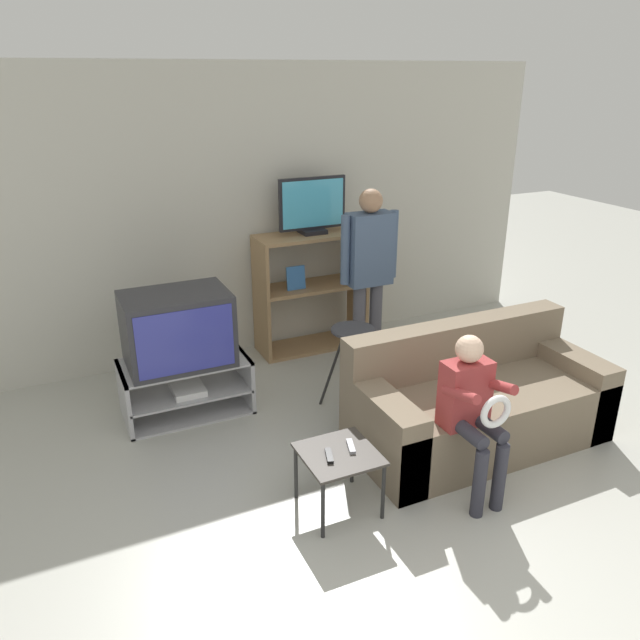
# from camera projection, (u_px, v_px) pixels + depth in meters

# --- Properties ---
(wall_back) EXTENTS (6.40, 0.06, 2.60)m
(wall_back) POSITION_uv_depth(u_px,v_px,m) (229.00, 216.00, 5.59)
(wall_back) COLOR beige
(wall_back) RESTS_ON ground_plane
(tv_stand) EXTENTS (0.97, 0.53, 0.44)m
(tv_stand) POSITION_uv_depth(u_px,v_px,m) (186.00, 387.00, 4.86)
(tv_stand) COLOR #A8A8AD
(tv_stand) RESTS_ON ground_plane
(television_main) EXTENTS (0.78, 0.54, 0.56)m
(television_main) POSITION_uv_depth(u_px,v_px,m) (177.00, 329.00, 4.66)
(television_main) COLOR #2D2D33
(television_main) RESTS_ON tv_stand
(media_shelf) EXTENTS (1.04, 0.41, 1.13)m
(media_shelf) POSITION_uv_depth(u_px,v_px,m) (311.00, 291.00, 5.90)
(media_shelf) COLOR #9E7A51
(media_shelf) RESTS_ON ground_plane
(television_flat) EXTENTS (0.64, 0.20, 0.51)m
(television_flat) POSITION_uv_depth(u_px,v_px,m) (312.00, 207.00, 5.62)
(television_flat) COLOR black
(television_flat) RESTS_ON media_shelf
(folding_stool) EXTENTS (0.37, 0.44, 0.71)m
(folding_stool) POSITION_uv_depth(u_px,v_px,m) (353.00, 347.00, 4.74)
(folding_stool) COLOR black
(folding_stool) RESTS_ON ground_plane
(snack_table) EXTENTS (0.44, 0.44, 0.40)m
(snack_table) POSITION_uv_depth(u_px,v_px,m) (339.00, 460.00, 3.73)
(snack_table) COLOR #38332D
(snack_table) RESTS_ON ground_plane
(remote_control_black) EXTENTS (0.08, 0.15, 0.02)m
(remote_control_black) POSITION_uv_depth(u_px,v_px,m) (329.00, 456.00, 3.67)
(remote_control_black) COLOR black
(remote_control_black) RESTS_ON snack_table
(remote_control_white) EXTENTS (0.08, 0.15, 0.02)m
(remote_control_white) POSITION_uv_depth(u_px,v_px,m) (351.00, 446.00, 3.76)
(remote_control_white) COLOR gray
(remote_control_white) RESTS_ON snack_table
(couch) EXTENTS (1.83, 0.83, 0.83)m
(couch) POSITION_uv_depth(u_px,v_px,m) (476.00, 403.00, 4.47)
(couch) COLOR #756651
(couch) RESTS_ON ground_plane
(person_standing_adult) EXTENTS (0.53, 0.20, 1.63)m
(person_standing_adult) POSITION_uv_depth(u_px,v_px,m) (369.00, 264.00, 5.28)
(person_standing_adult) COLOR #4C4C56
(person_standing_adult) RESTS_ON ground_plane
(person_seated_child) EXTENTS (0.33, 0.43, 1.06)m
(person_seated_child) POSITION_uv_depth(u_px,v_px,m) (473.00, 405.00, 3.78)
(person_seated_child) COLOR #2D2D38
(person_seated_child) RESTS_ON ground_plane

